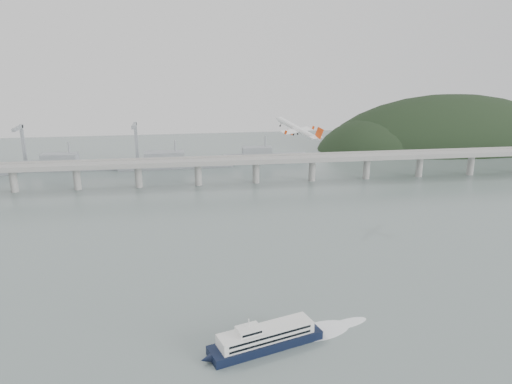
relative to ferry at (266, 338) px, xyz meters
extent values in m
plane|color=slate|center=(9.40, 42.15, -4.00)|extent=(900.00, 900.00, 0.00)
cube|color=gray|center=(9.40, 242.15, 16.00)|extent=(800.00, 22.00, 2.20)
cube|color=gray|center=(9.40, 231.65, 18.00)|extent=(800.00, 0.60, 1.80)
cube|color=gray|center=(9.40, 252.65, 18.00)|extent=(800.00, 0.60, 1.80)
cylinder|color=gray|center=(-170.60, 242.15, 5.50)|extent=(6.00, 6.00, 21.00)
cylinder|color=gray|center=(-120.60, 242.15, 5.50)|extent=(6.00, 6.00, 21.00)
cylinder|color=gray|center=(-70.60, 242.15, 5.50)|extent=(6.00, 6.00, 21.00)
cylinder|color=gray|center=(-20.60, 242.15, 5.50)|extent=(6.00, 6.00, 21.00)
cylinder|color=gray|center=(29.40, 242.15, 5.50)|extent=(6.00, 6.00, 21.00)
cylinder|color=gray|center=(79.40, 242.15, 5.50)|extent=(6.00, 6.00, 21.00)
cylinder|color=gray|center=(129.40, 242.15, 5.50)|extent=(6.00, 6.00, 21.00)
cylinder|color=gray|center=(179.40, 242.15, 5.50)|extent=(6.00, 6.00, 21.00)
cylinder|color=gray|center=(229.40, 242.15, 5.50)|extent=(6.00, 6.00, 21.00)
ellipsoid|color=black|center=(279.40, 372.15, -22.00)|extent=(320.00, 150.00, 156.00)
ellipsoid|color=black|center=(184.40, 362.15, -16.00)|extent=(140.00, 110.00, 96.00)
ellipsoid|color=black|center=(369.40, 382.15, -29.00)|extent=(220.00, 140.00, 120.00)
cube|color=gray|center=(-140.60, 312.15, 0.00)|extent=(95.67, 20.15, 8.00)
cube|color=gray|center=(-150.10, 312.15, 8.00)|extent=(33.90, 15.02, 8.00)
cylinder|color=gray|center=(-140.60, 312.15, 16.00)|extent=(1.60, 1.60, 14.00)
cube|color=gray|center=(-40.60, 307.15, 0.00)|extent=(110.55, 21.43, 8.00)
cube|color=gray|center=(-51.60, 307.15, 8.00)|extent=(39.01, 16.73, 8.00)
cylinder|color=gray|center=(-40.60, 307.15, 16.00)|extent=(1.60, 1.60, 14.00)
cube|color=gray|center=(49.40, 317.15, 0.00)|extent=(85.00, 13.60, 8.00)
cube|color=gray|center=(40.90, 317.15, 8.00)|extent=(29.75, 11.90, 8.00)
cylinder|color=gray|center=(49.40, 317.15, 16.00)|extent=(1.60, 1.60, 14.00)
cube|color=gray|center=(-190.60, 342.15, 16.00)|extent=(3.00, 3.00, 40.00)
cube|color=gray|center=(-190.60, 332.15, 34.00)|extent=(3.00, 28.00, 3.00)
cube|color=gray|center=(-80.60, 342.15, 16.00)|extent=(3.00, 3.00, 40.00)
cube|color=gray|center=(-80.60, 332.15, 34.00)|extent=(3.00, 28.00, 3.00)
cube|color=black|center=(0.00, 0.00, -2.10)|extent=(48.64, 25.33, 3.79)
cone|color=black|center=(-24.39, -7.83, -2.10)|extent=(5.68, 5.06, 3.79)
cube|color=white|center=(0.00, 0.00, 2.17)|extent=(40.83, 21.21, 4.74)
cube|color=black|center=(1.46, -4.56, 3.40)|extent=(34.37, 11.16, 0.95)
cube|color=black|center=(1.46, -4.56, 1.12)|extent=(34.37, 11.16, 0.95)
cube|color=black|center=(-1.46, 4.56, 3.40)|extent=(34.37, 11.16, 0.95)
cube|color=black|center=(-1.46, 4.56, 1.12)|extent=(34.37, 11.16, 0.95)
cube|color=white|center=(-7.23, -2.32, 5.77)|extent=(11.06, 9.22, 2.47)
cube|color=black|center=(-6.20, -5.52, 5.77)|extent=(8.16, 2.72, 0.95)
cylinder|color=white|center=(-7.23, -2.32, 8.81)|extent=(0.60, 0.60, 3.79)
ellipsoid|color=white|center=(25.29, 8.12, -3.95)|extent=(30.19, 21.35, 0.19)
ellipsoid|color=white|center=(37.94, 12.17, -3.95)|extent=(21.60, 12.76, 0.19)
cylinder|color=white|center=(42.15, 142.44, 60.37)|extent=(21.09, 23.07, 12.78)
cone|color=white|center=(31.50, 153.18, 65.70)|extent=(6.04, 6.09, 4.80)
cone|color=white|center=(53.26, 131.26, 55.34)|extent=(6.79, 6.68, 5.13)
cube|color=white|center=(42.54, 141.97, 59.09)|extent=(27.18, 27.80, 3.68)
cube|color=white|center=(52.79, 131.79, 56.33)|extent=(10.58, 10.80, 1.90)
cube|color=#E8410F|center=(54.35, 130.46, 59.11)|extent=(5.00, 4.57, 7.65)
cylinder|color=#E8410F|center=(45.01, 147.20, 57.99)|extent=(4.89, 5.06, 3.61)
cylinder|color=black|center=(43.61, 148.61, 58.69)|extent=(2.41, 2.26, 2.30)
cube|color=white|center=(45.28, 147.00, 58.94)|extent=(2.16, 2.10, 1.98)
cylinder|color=#E8410F|center=(37.32, 139.31, 58.54)|extent=(4.89, 5.06, 3.61)
cylinder|color=black|center=(35.92, 140.72, 59.24)|extent=(2.41, 2.26, 2.30)
cube|color=white|center=(37.59, 139.11, 59.48)|extent=(2.16, 2.10, 1.98)
cylinder|color=black|center=(43.87, 144.19, 57.26)|extent=(1.14, 0.98, 2.40)
cylinder|color=black|center=(43.57, 144.41, 56.22)|extent=(1.31, 1.24, 1.42)
cylinder|color=black|center=(40.24, 140.46, 57.52)|extent=(1.14, 0.98, 2.40)
cylinder|color=black|center=(39.94, 140.68, 56.48)|extent=(1.31, 1.24, 1.42)
cylinder|color=black|center=(33.40, 151.06, 61.72)|extent=(1.14, 0.98, 2.40)
cylinder|color=black|center=(33.11, 151.28, 60.68)|extent=(1.31, 1.24, 1.42)
cube|color=#E8410F|center=(56.08, 152.57, 58.71)|extent=(1.86, 1.70, 2.81)
cube|color=#E8410F|center=(32.32, 128.20, 60.40)|extent=(1.86, 1.70, 2.81)
camera|label=1|loc=(-27.96, -173.14, 115.05)|focal=35.00mm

